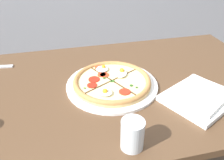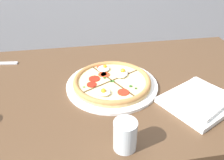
{
  "view_description": "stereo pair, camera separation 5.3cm",
  "coord_description": "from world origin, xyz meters",
  "px_view_note": "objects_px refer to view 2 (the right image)",
  "views": [
    {
      "loc": [
        -0.14,
        -0.8,
        1.32
      ],
      "look_at": [
        0.05,
        -0.01,
        0.8
      ],
      "focal_mm": 38.0,
      "sensor_mm": 36.0,
      "label": 1
    },
    {
      "loc": [
        -0.09,
        -0.81,
        1.32
      ],
      "look_at": [
        0.05,
        -0.01,
        0.8
      ],
      "focal_mm": 38.0,
      "sensor_mm": 36.0,
      "label": 2
    }
  ],
  "objects_px": {
    "pizza": "(112,82)",
    "napkin_folded": "(199,100)",
    "water_glass": "(125,137)",
    "dining_table": "(101,105)"
  },
  "relations": [
    {
      "from": "pizza",
      "to": "napkin_folded",
      "type": "bearing_deg",
      "value": -29.54
    },
    {
      "from": "pizza",
      "to": "water_glass",
      "type": "height_order",
      "value": "water_glass"
    },
    {
      "from": "napkin_folded",
      "to": "water_glass",
      "type": "height_order",
      "value": "water_glass"
    },
    {
      "from": "dining_table",
      "to": "water_glass",
      "type": "distance_m",
      "value": 0.36
    },
    {
      "from": "pizza",
      "to": "napkin_folded",
      "type": "relative_size",
      "value": 1.18
    },
    {
      "from": "napkin_folded",
      "to": "water_glass",
      "type": "xyz_separation_m",
      "value": [
        -0.32,
        -0.16,
        0.03
      ]
    },
    {
      "from": "pizza",
      "to": "water_glass",
      "type": "bearing_deg",
      "value": -92.9
    },
    {
      "from": "dining_table",
      "to": "pizza",
      "type": "height_order",
      "value": "pizza"
    },
    {
      "from": "dining_table",
      "to": "pizza",
      "type": "xyz_separation_m",
      "value": [
        0.05,
        -0.01,
        0.12
      ]
    },
    {
      "from": "dining_table",
      "to": "napkin_folded",
      "type": "distance_m",
      "value": 0.4
    }
  ]
}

